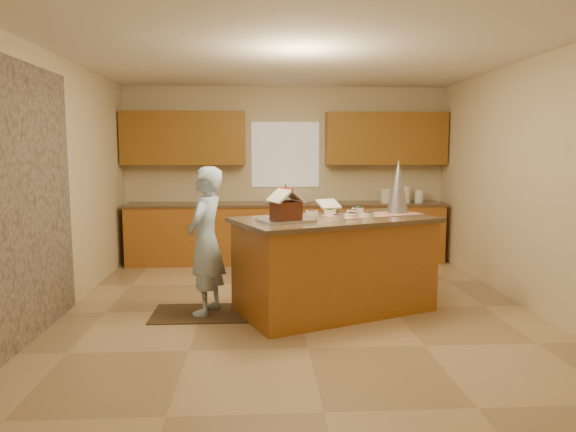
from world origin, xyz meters
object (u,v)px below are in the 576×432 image
object	(u,v)px
tinsel_tree	(398,186)
gingerbread_house	(286,207)
island_base	(335,267)
boy	(206,241)

from	to	relation	value
tinsel_tree	gingerbread_house	size ratio (longest dim) A/B	1.51
island_base	gingerbread_house	bearing A→B (deg)	-174.81
boy	tinsel_tree	bearing A→B (deg)	118.54
island_base	gingerbread_house	xyz separation A→B (m)	(-0.54, -0.29, 0.67)
tinsel_tree	boy	xyz separation A→B (m)	(-2.13, -0.42, -0.53)
island_base	gingerbread_house	size ratio (longest dim) A/B	4.94
island_base	tinsel_tree	bearing A→B (deg)	3.67
boy	gingerbread_house	size ratio (longest dim) A/B	3.85
gingerbread_house	island_base	bearing A→B (deg)	28.02
island_base	boy	bearing A→B (deg)	158.67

